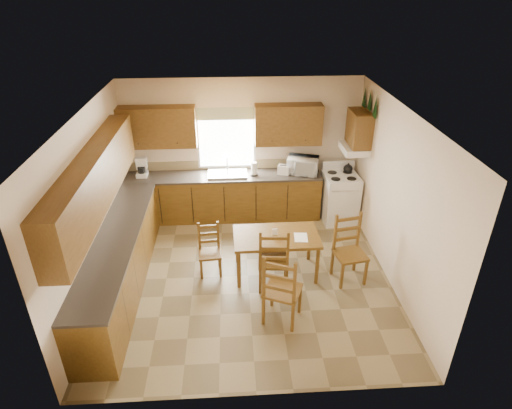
{
  "coord_description": "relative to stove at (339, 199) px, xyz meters",
  "views": [
    {
      "loc": [
        -0.21,
        -5.57,
        4.35
      ],
      "look_at": [
        0.15,
        0.3,
        1.15
      ],
      "focal_mm": 30.0,
      "sensor_mm": 36.0,
      "label": 1
    }
  ],
  "objects": [
    {
      "name": "upper_cab_stove",
      "position": [
        0.22,
        -0.04,
        1.43
      ],
      "size": [
        0.33,
        0.62,
        0.62
      ],
      "primitive_type": "cube",
      "color": "brown",
      "rests_on": "wall_right"
    },
    {
      "name": "dining_table",
      "position": [
        -1.41,
        -1.63,
        -0.11
      ],
      "size": [
        1.35,
        0.79,
        0.72
      ],
      "primitive_type": "cube",
      "rotation": [
        0.0,
        0.0,
        0.02
      ],
      "color": "brown",
      "rests_on": "floor"
    },
    {
      "name": "stove",
      "position": [
        0.0,
        0.0,
        0.0
      ],
      "size": [
        0.67,
        0.69,
        0.94
      ],
      "primitive_type": "cube",
      "rotation": [
        0.0,
        0.0,
        0.06
      ],
      "color": "silver",
      "rests_on": "floor"
    },
    {
      "name": "paper_towel",
      "position": [
        -1.65,
        0.22,
        0.58
      ],
      "size": [
        0.15,
        0.15,
        0.26
      ],
      "primitive_type": "cylinder",
      "rotation": [
        0.0,
        0.0,
        0.41
      ],
      "color": "white",
      "rests_on": "counter_back"
    },
    {
      "name": "counter_left",
      "position": [
        -3.81,
        -1.84,
        0.43
      ],
      "size": [
        0.63,
        3.6,
        0.04
      ],
      "primitive_type": "cube",
      "color": "#37302B",
      "rests_on": "lower_cab_left"
    },
    {
      "name": "wall_left",
      "position": [
        -4.11,
        -1.69,
        0.88
      ],
      "size": [
        4.5,
        4.5,
        0.0
      ],
      "primitive_type": "plane",
      "color": "beige",
      "rests_on": "floor"
    },
    {
      "name": "counter_back",
      "position": [
        -2.24,
        0.26,
        0.43
      ],
      "size": [
        3.75,
        0.63,
        0.04
      ],
      "primitive_type": "cube",
      "color": "#37302B",
      "rests_on": "lower_cab_back"
    },
    {
      "name": "pine_decal_a",
      "position": [
        0.35,
        -0.36,
        1.91
      ],
      "size": [
        0.22,
        0.22,
        0.36
      ],
      "primitive_type": "cone",
      "color": "black",
      "rests_on": "wall_right"
    },
    {
      "name": "ceiling",
      "position": [
        -1.86,
        -1.69,
        2.23
      ],
      "size": [
        4.5,
        4.5,
        0.0
      ],
      "primitive_type": "plane",
      "color": "olive",
      "rests_on": "floor"
    },
    {
      "name": "coffeemaker",
      "position": [
        -3.79,
        0.31,
        0.62
      ],
      "size": [
        0.28,
        0.3,
        0.34
      ],
      "primitive_type": "cube",
      "rotation": [
        0.0,
        0.0,
        0.42
      ],
      "color": "silver",
      "rests_on": "counter_back"
    },
    {
      "name": "upper_cab_back_left",
      "position": [
        -3.41,
        0.39,
        1.38
      ],
      "size": [
        1.41,
        0.33,
        0.75
      ],
      "primitive_type": "cube",
      "color": "brown",
      "rests_on": "wall_back"
    },
    {
      "name": "floor",
      "position": [
        -1.86,
        -1.69,
        -0.47
      ],
      "size": [
        4.5,
        4.5,
        0.0
      ],
      "primitive_type": "plane",
      "color": "olive",
      "rests_on": "ground"
    },
    {
      "name": "wall_front",
      "position": [
        -1.86,
        -3.94,
        0.88
      ],
      "size": [
        4.5,
        4.5,
        0.0
      ],
      "primitive_type": "plane",
      "color": "beige",
      "rests_on": "floor"
    },
    {
      "name": "window_frame",
      "position": [
        -2.16,
        0.53,
        1.08
      ],
      "size": [
        1.13,
        0.02,
        1.18
      ],
      "primitive_type": "cube",
      "color": "silver",
      "rests_on": "wall_back"
    },
    {
      "name": "wall_right",
      "position": [
        0.39,
        -1.69,
        0.88
      ],
      "size": [
        4.5,
        4.5,
        0.0
      ],
      "primitive_type": "plane",
      "color": "beige",
      "rests_on": "floor"
    },
    {
      "name": "wall_back",
      "position": [
        -1.86,
        0.56,
        0.88
      ],
      "size": [
        4.5,
        4.5,
        0.0
      ],
      "primitive_type": "plane",
      "color": "beige",
      "rests_on": "floor"
    },
    {
      "name": "pine_decal_b",
      "position": [
        0.35,
        -0.04,
        1.95
      ],
      "size": [
        0.22,
        0.22,
        0.36
      ],
      "primitive_type": "cone",
      "color": "black",
      "rests_on": "wall_right"
    },
    {
      "name": "backsplash",
      "position": [
        -2.24,
        0.55,
        0.54
      ],
      "size": [
        3.75,
        0.01,
        0.18
      ],
      "primitive_type": "cube",
      "color": "#877652",
      "rests_on": "counter_back"
    },
    {
      "name": "toaster",
      "position": [
        -1.08,
        0.23,
        0.54
      ],
      "size": [
        0.25,
        0.21,
        0.18
      ],
      "primitive_type": "cube",
      "rotation": [
        0.0,
        0.0,
        -0.37
      ],
      "color": "silver",
      "rests_on": "counter_back"
    },
    {
      "name": "table_card",
      "position": [
        -1.43,
        -1.62,
        0.3
      ],
      "size": [
        0.09,
        0.03,
        0.11
      ],
      "primitive_type": "cube",
      "rotation": [
        0.0,
        0.0,
        0.14
      ],
      "color": "white",
      "rests_on": "dining_table"
    },
    {
      "name": "microwave",
      "position": [
        -0.71,
        0.26,
        0.61
      ],
      "size": [
        0.62,
        0.52,
        0.32
      ],
      "primitive_type": "imported",
      "rotation": [
        0.0,
        0.0,
        -0.27
      ],
      "color": "silver",
      "rests_on": "counter_back"
    },
    {
      "name": "lower_cab_left",
      "position": [
        -3.81,
        -1.84,
        -0.03
      ],
      "size": [
        0.6,
        3.6,
        0.88
      ],
      "primitive_type": "cube",
      "color": "brown",
      "rests_on": "floor"
    },
    {
      "name": "window_pane",
      "position": [
        -2.16,
        0.52,
        1.08
      ],
      "size": [
        1.05,
        0.01,
        1.1
      ],
      "primitive_type": "cube",
      "color": "white",
      "rests_on": "wall_back"
    },
    {
      "name": "table_paper",
      "position": [
        -1.03,
        -1.71,
        0.25
      ],
      "size": [
        0.23,
        0.29,
        0.0
      ],
      "primitive_type": "cube",
      "rotation": [
        0.0,
        0.0,
        -0.08
      ],
      "color": "white",
      "rests_on": "dining_table"
    },
    {
      "name": "upper_cab_back_right",
      "position": [
        -1.0,
        0.39,
        1.38
      ],
      "size": [
        1.25,
        0.33,
        0.75
      ],
      "primitive_type": "cube",
      "color": "brown",
      "rests_on": "wall_back"
    },
    {
      "name": "upper_cab_left",
      "position": [
        -3.95,
        -1.84,
        1.38
      ],
      "size": [
        0.33,
        3.6,
        0.75
      ],
      "primitive_type": "cube",
      "color": "brown",
      "rests_on": "wall_left"
    },
    {
      "name": "sink_basin",
      "position": [
        -2.16,
        0.26,
        0.47
      ],
      "size": [
        0.75,
        0.45,
        0.04
      ],
      "primitive_type": "cube",
      "color": "silver",
      "rests_on": "counter_back"
    },
    {
      "name": "chair_far_left",
      "position": [
        -2.47,
        -1.57,
        -0.04
      ],
      "size": [
        0.39,
        0.37,
        0.86
      ],
      "primitive_type": "cube",
      "rotation": [
        0.0,
        0.0,
        0.08
      ],
      "color": "brown",
      "rests_on": "floor"
    },
    {
      "name": "lower_cab_back",
      "position": [
        -2.24,
        0.26,
        -0.03
      ],
      "size": [
        3.75,
        0.6,
        0.88
      ],
      "primitive_type": "cube",
      "color": "brown",
      "rests_on": "floor"
    },
    {
      "name": "pine_decal_c",
      "position": [
        0.35,
        0.28,
        1.91
      ],
      "size": [
        0.22,
        0.22,
        0.36
      ],
      "primitive_type": "cone",
      "color": "black",
      "rests_on": "wall_right"
    },
    {
      "name": "window_valance",
      "position": [
        -2.16,
        0.5,
        1.58
      ],
      "size": [
        1.19,
        0.01,
        0.24
      ],
      "primitive_type": "cube",
      "color": "#627947",
      "rests_on": "wall_back"
    },
    {
      "name": "chair_near_left",
      "position": [
        -1.48,
        -1.96,
        0.08
      ],
      "size": [
        0.49,
        0.47,
        1.09
      ],
      "primitive_type": "cube",
      "rotation": [
        0.0,
        0.0,
        3.06
      ],
      "color": "brown",
      "rests_on": "floor"
    },
    {
      "name": "chair_near_right",
      "position": [
        -1.43,
        -2.69,
        0.1
      ],
      "size": [
        0.62,
        0.61,
        1.14
      ],
      "primitive_type": "cube",
      "rotation": [
        0.0,
        0.0,
        2.74
      ],
      "color": "brown",
      "rests_on": "floor"
    },
    {
      "name": "chair_far_right",
      "position": [
        -0.27,
        -1.88,
        0.08
      ],
      "size": [
        0.53,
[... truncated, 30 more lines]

